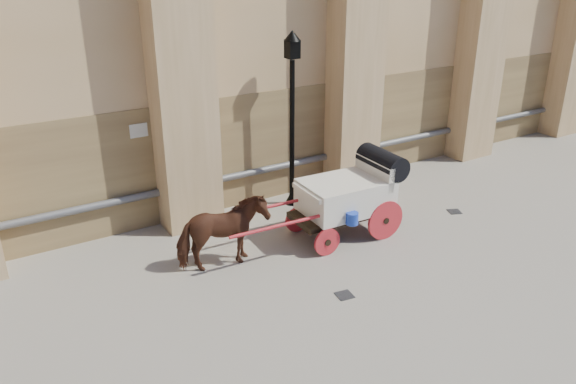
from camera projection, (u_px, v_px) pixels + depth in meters
ground at (303, 276)px, 11.86m from camera, size 90.00×90.00×0.00m
horse at (222, 234)px, 11.89m from camera, size 2.00×1.07×1.62m
carriage at (351, 192)px, 13.29m from camera, size 4.58×1.65×1.98m
street_lamp at (292, 116)px, 14.36m from camera, size 0.43×0.43×4.59m
drain_grate_near at (344, 295)px, 11.18m from camera, size 0.36×0.36×0.01m
drain_grate_far at (454, 212)px, 14.81m from camera, size 0.42×0.42×0.01m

